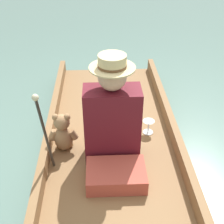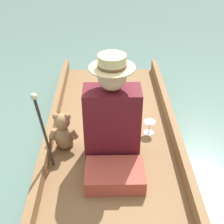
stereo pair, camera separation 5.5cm
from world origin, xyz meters
The scene contains 7 objects.
ground_plane centered at (0.00, 0.00, 0.00)m, with size 16.00×16.00×0.00m, color slate.
punt_boat centered at (0.00, 0.00, 0.08)m, with size 1.17×3.08×0.28m.
seat_cushion centered at (0.01, -0.42, 0.21)m, with size 0.45×0.31×0.12m.
seated_person centered at (-0.01, -0.06, 0.49)m, with size 0.44×0.69×0.91m.
teddy_bear centered at (-0.42, -0.02, 0.32)m, with size 0.26×0.15×0.37m.
wine_glass centered at (0.34, 0.18, 0.24)m, with size 0.11×0.11×0.13m.
walking_cane centered at (-0.49, -0.39, 0.63)m, with size 0.04×0.31×0.83m.
Camera 2 is at (-0.04, -2.13, 1.91)m, focal length 50.00 mm.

